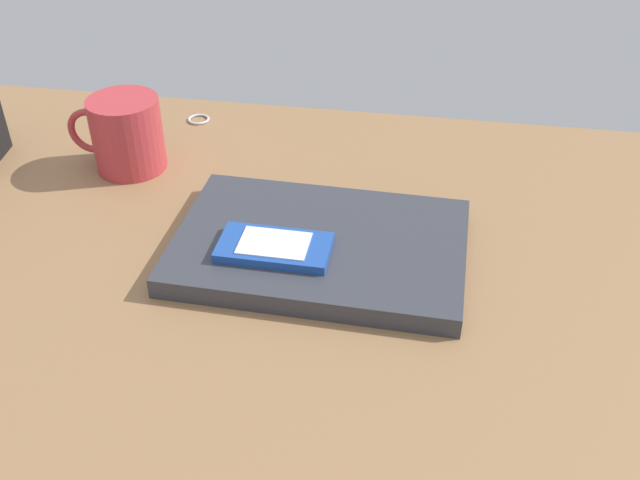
{
  "coord_description": "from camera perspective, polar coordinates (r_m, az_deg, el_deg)",
  "views": [
    {
      "loc": [
        -14.97,
        58.99,
        51.61
      ],
      "look_at": [
        -4.32,
        -4.22,
        5.0
      ],
      "focal_mm": 41.11,
      "sensor_mm": 36.0,
      "label": 1
    }
  ],
  "objects": [
    {
      "name": "cell_phone_on_laptop",
      "position": [
        0.77,
        -3.6,
        -0.56
      ],
      "size": [
        11.87,
        6.44,
        1.16
      ],
      "color": "#1E479E",
      "rests_on": "laptop_closed"
    },
    {
      "name": "key_ring",
      "position": [
        1.09,
        -9.43,
        9.25
      ],
      "size": [
        3.17,
        3.17,
        0.36
      ],
      "primitive_type": "torus",
      "color": "silver",
      "rests_on": "desk_surface"
    },
    {
      "name": "desk_surface",
      "position": [
        0.79,
        -3.61,
        -3.53
      ],
      "size": [
        120.0,
        80.0,
        3.0
      ],
      "primitive_type": "cube",
      "color": "olive",
      "rests_on": "ground"
    },
    {
      "name": "coffee_mug",
      "position": [
        0.97,
        -14.89,
        7.98
      ],
      "size": [
        12.51,
        8.99,
        9.53
      ],
      "color": "#B23338",
      "rests_on": "desk_surface"
    },
    {
      "name": "laptop_closed",
      "position": [
        0.8,
        -0.0,
        -0.49
      ],
      "size": [
        31.86,
        21.95,
        2.31
      ],
      "primitive_type": "cube",
      "rotation": [
        0.0,
        0.0,
        -0.03
      ],
      "color": "#33353D",
      "rests_on": "desk_surface"
    }
  ]
}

